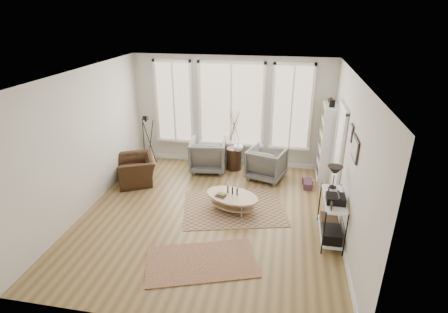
% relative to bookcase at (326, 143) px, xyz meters
% --- Properties ---
extents(room, '(5.50, 5.54, 2.90)m').
position_rel_bookcase_xyz_m(room, '(-2.42, -2.20, 0.47)').
color(room, olive).
rests_on(room, ground).
extents(bay_window, '(4.14, 0.12, 2.24)m').
position_rel_bookcase_xyz_m(bay_window, '(-2.44, 0.49, 0.65)').
color(bay_window, tan).
rests_on(bay_window, ground).
extents(door, '(0.09, 1.06, 2.22)m').
position_rel_bookcase_xyz_m(door, '(0.13, -1.08, 0.17)').
color(door, silver).
rests_on(door, ground).
extents(bookcase, '(0.31, 0.85, 2.06)m').
position_rel_bookcase_xyz_m(bookcase, '(0.00, 0.00, 0.00)').
color(bookcase, white).
rests_on(bookcase, ground).
extents(low_shelf, '(0.38, 1.08, 1.30)m').
position_rel_bookcase_xyz_m(low_shelf, '(-0.06, -2.52, -0.44)').
color(low_shelf, white).
rests_on(low_shelf, ground).
extents(wall_art, '(0.04, 0.88, 0.44)m').
position_rel_bookcase_xyz_m(wall_art, '(0.14, -2.49, 0.92)').
color(wall_art, black).
rests_on(wall_art, ground).
extents(rug_main, '(2.46, 2.08, 0.01)m').
position_rel_bookcase_xyz_m(rug_main, '(-1.99, -1.83, -0.95)').
color(rug_main, brown).
rests_on(rug_main, ground).
extents(rug_runner, '(2.08, 1.57, 0.01)m').
position_rel_bookcase_xyz_m(rug_runner, '(-2.25, -3.66, -0.94)').
color(rug_runner, maroon).
rests_on(rug_runner, ground).
extents(coffee_table, '(1.32, 1.06, 0.53)m').
position_rel_bookcase_xyz_m(coffee_table, '(-2.02, -1.93, -0.67)').
color(coffee_table, tan).
rests_on(coffee_table, ground).
extents(armchair_left, '(1.01, 1.03, 0.85)m').
position_rel_bookcase_xyz_m(armchair_left, '(-2.95, -0.05, -0.53)').
color(armchair_left, '#61605D').
rests_on(armchair_left, ground).
extents(armchair_right, '(1.07, 1.09, 0.80)m').
position_rel_bookcase_xyz_m(armchair_right, '(-1.41, -0.25, -0.56)').
color(armchair_right, '#61605D').
rests_on(armchair_right, ground).
extents(side_table, '(0.39, 0.39, 1.65)m').
position_rel_bookcase_xyz_m(side_table, '(-2.29, 0.14, -0.16)').
color(side_table, '#321F12').
rests_on(side_table, ground).
extents(vase, '(0.26, 0.26, 0.25)m').
position_rel_bookcase_xyz_m(vase, '(-2.16, -0.02, -0.24)').
color(vase, silver).
rests_on(vase, side_table).
extents(accent_chair, '(1.29, 1.24, 0.65)m').
position_rel_bookcase_xyz_m(accent_chair, '(-4.52, -1.04, -0.63)').
color(accent_chair, '#321F12').
rests_on(accent_chair, ground).
extents(tripod_camera, '(0.48, 0.48, 1.36)m').
position_rel_bookcase_xyz_m(tripod_camera, '(-4.63, 0.02, -0.33)').
color(tripod_camera, black).
rests_on(tripod_camera, ground).
extents(book_stack_near, '(0.26, 0.30, 0.16)m').
position_rel_bookcase_xyz_m(book_stack_near, '(-0.39, -0.49, -0.87)').
color(book_stack_near, maroon).
rests_on(book_stack_near, ground).
extents(book_stack_far, '(0.20, 0.25, 0.16)m').
position_rel_bookcase_xyz_m(book_stack_far, '(-0.39, -0.64, -0.87)').
color(book_stack_far, maroon).
rests_on(book_stack_far, ground).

